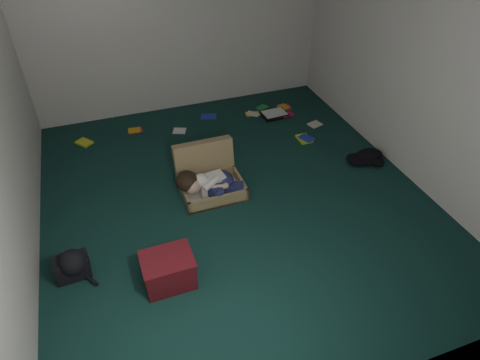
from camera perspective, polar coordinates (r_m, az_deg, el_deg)
floor at (r=4.66m, az=-0.63°, el=-2.34°), size 4.50×4.50×0.00m
wall_back at (r=5.98m, az=-8.35°, el=20.89°), size 4.50×0.00×4.50m
wall_front at (r=2.34m, az=18.04°, el=-11.29°), size 4.50×0.00×4.50m
wall_right at (r=4.92m, az=22.64°, el=14.74°), size 0.00×4.50×4.50m
suitcase at (r=4.71m, az=-4.17°, el=0.41°), size 0.67×0.66×0.49m
person at (r=4.55m, az=-4.13°, el=-0.49°), size 0.73×0.35×0.30m
maroon_bin at (r=3.78m, az=-9.52°, el=-11.78°), size 0.44×0.35×0.30m
backpack at (r=4.09m, az=-21.50°, el=-10.67°), size 0.37×0.30×0.22m
clothing_pile at (r=5.36m, az=16.47°, el=2.81°), size 0.47×0.42×0.12m
paper_tray at (r=6.16m, az=4.60°, el=8.74°), size 0.37×0.29×0.05m
book_scatter at (r=5.97m, az=-0.96°, el=7.71°), size 3.19×1.22×0.02m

